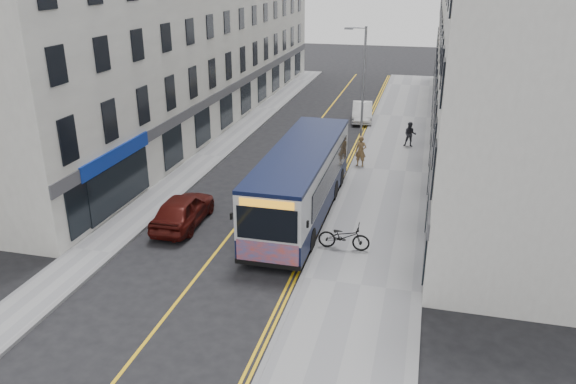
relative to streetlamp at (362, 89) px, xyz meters
The scene contains 17 objects.
ground 15.25m from the streetlamp, 106.58° to the right, with size 140.00×140.00×0.00m, color black.
pavement_east 5.20m from the streetlamp, 43.87° to the right, with size 4.50×64.00×0.12m, color gray.
pavement_west 10.33m from the streetlamp, 167.70° to the right, with size 2.00×64.00×0.12m, color gray.
kerb_east 4.76m from the streetlamp, 94.85° to the right, with size 0.18×64.00×0.13m, color slate.
kerb_west 9.45m from the streetlamp, 166.24° to the right, with size 0.18×64.00×0.13m, color slate.
road_centre_line 6.37m from the streetlamp, 154.37° to the right, with size 0.12×64.00×0.01m, color gold.
road_dbl_yellow_inner 4.85m from the streetlamp, 107.21° to the right, with size 0.10×64.00×0.01m, color gold.
road_dbl_yellow_outer 4.83m from the streetlamp, 101.85° to the right, with size 0.10×64.00×0.01m, color gold.
terrace_east 10.35m from the streetlamp, 43.68° to the left, with size 6.00×46.00×13.00m, color silver.
terrace_west 15.06m from the streetlamp, 152.01° to the left, with size 6.00×46.00×13.00m, color silver.
streetlamp is the anchor object (origin of this frame).
city_bus 9.81m from the streetlamp, 99.44° to the right, with size 2.71×11.63×3.38m.
bicycle 13.09m from the streetlamp, 85.40° to the right, with size 0.76×2.17×1.14m, color black.
pedestrian_near 3.77m from the streetlamp, 79.40° to the right, with size 0.67×0.44×1.83m, color olive.
pedestrian_far 5.44m from the streetlamp, 45.31° to the left, with size 0.80×0.62×1.64m, color black.
car_white 10.18m from the streetlamp, 95.86° to the left, with size 1.50×4.30×1.42m, color silver.
car_maroon 13.92m from the streetlamp, 119.38° to the right, with size 1.80×4.46×1.52m, color #440F0B.
Camera 1 is at (8.03, -19.46, 11.09)m, focal length 35.00 mm.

